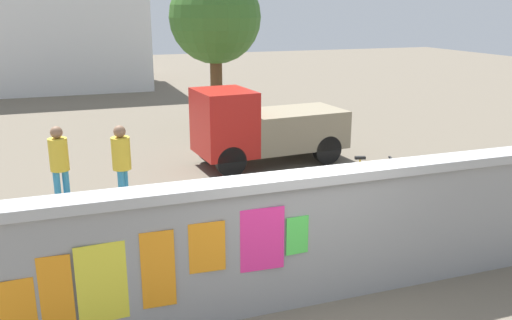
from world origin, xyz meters
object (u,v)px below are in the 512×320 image
(person_bystander, at_px, (59,160))
(tree_roadside, at_px, (215,18))
(person_walking, at_px, (122,159))
(motorcycle, at_px, (176,232))
(auto_rickshaw_truck, at_px, (263,127))
(bicycle_near, at_px, (290,209))
(bicycle_far, at_px, (366,186))

(person_bystander, xyz_separation_m, tree_roadside, (4.60, 5.84, 2.35))
(person_walking, bearing_deg, motorcycle, -78.62)
(auto_rickshaw_truck, bearing_deg, tree_roadside, 90.04)
(person_walking, xyz_separation_m, tree_roadside, (3.53, 6.14, 2.35))
(bicycle_near, xyz_separation_m, person_bystander, (-3.64, 2.17, 0.62))
(motorcycle, bearing_deg, person_bystander, 119.82)
(auto_rickshaw_truck, relative_size, person_bystander, 2.29)
(person_walking, xyz_separation_m, person_bystander, (-1.07, 0.30, 0.00))
(tree_roadside, bearing_deg, person_bystander, -128.24)
(person_walking, bearing_deg, auto_rickshaw_truck, 30.39)
(motorcycle, distance_m, tree_roadside, 9.53)
(tree_roadside, bearing_deg, motorcycle, -109.56)
(person_bystander, bearing_deg, bicycle_near, -30.86)
(bicycle_near, bearing_deg, person_bystander, 149.14)
(bicycle_far, relative_size, person_walking, 1.02)
(bicycle_near, bearing_deg, motorcycle, -165.25)
(auto_rickshaw_truck, distance_m, motorcycle, 5.44)
(bicycle_far, bearing_deg, motorcycle, -163.38)
(motorcycle, xyz_separation_m, bicycle_far, (3.93, 1.17, -0.10))
(bicycle_far, bearing_deg, person_walking, 164.30)
(bicycle_near, relative_size, person_bystander, 1.05)
(auto_rickshaw_truck, height_order, person_bystander, auto_rickshaw_truck)
(auto_rickshaw_truck, bearing_deg, motorcycle, -124.15)
(motorcycle, height_order, bicycle_far, bicycle_far)
(motorcycle, relative_size, bicycle_far, 1.15)
(bicycle_near, xyz_separation_m, bicycle_far, (1.85, 0.63, 0.00))
(bicycle_near, distance_m, person_walking, 3.23)
(person_walking, height_order, person_bystander, same)
(auto_rickshaw_truck, xyz_separation_m, person_bystander, (-4.60, -1.76, 0.09))
(bicycle_near, relative_size, bicycle_far, 1.03)
(bicycle_near, relative_size, person_walking, 1.05)
(bicycle_far, bearing_deg, person_bystander, 164.27)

